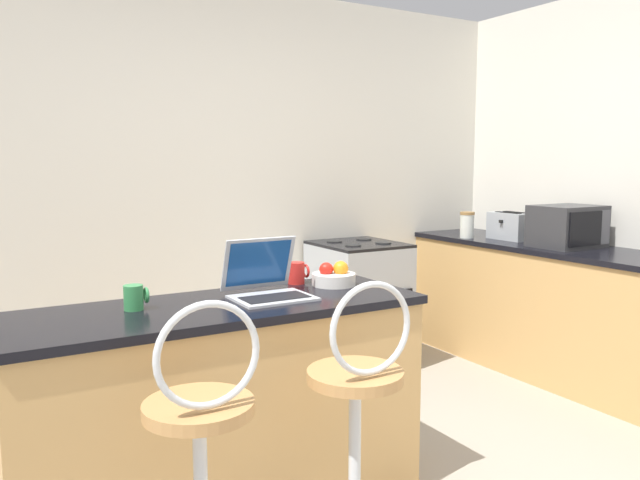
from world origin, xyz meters
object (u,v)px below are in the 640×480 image
(fruit_bowl, at_px, (334,276))
(storage_jar, at_px, (467,225))
(bar_stool_far, at_px, (358,434))
(stove_range, at_px, (358,305))
(toaster, at_px, (512,226))
(mug_green, at_px, (134,297))
(laptop, at_px, (266,282))
(microwave, at_px, (568,226))
(mug_red, at_px, (297,273))
(bar_stool_near, at_px, (202,474))

(fruit_bowl, relative_size, storage_jar, 1.04)
(bar_stool_far, xyz_separation_m, stove_range, (1.25, 1.87, -0.06))
(toaster, distance_m, stove_range, 1.27)
(storage_jar, bearing_deg, bar_stool_far, -141.03)
(mug_green, bearing_deg, toaster, 15.83)
(laptop, xyz_separation_m, stove_range, (1.31, 1.27, -0.51))
(microwave, height_order, fruit_bowl, microwave)
(laptop, distance_m, mug_red, 0.30)
(bar_stool_far, xyz_separation_m, fruit_bowl, (0.31, 0.67, 0.42))
(microwave, bearing_deg, storage_jar, 107.64)
(storage_jar, bearing_deg, fruit_bowl, -150.05)
(bar_stool_far, distance_m, stove_range, 2.25)
(bar_stool_near, height_order, mug_green, bar_stool_near)
(mug_green, distance_m, storage_jar, 2.91)
(bar_stool_near, xyz_separation_m, fruit_bowl, (0.88, 0.67, 0.42))
(bar_stool_far, height_order, storage_jar, storage_jar)
(stove_range, bearing_deg, storage_jar, -11.20)
(toaster, distance_m, fruit_bowl, 2.17)
(toaster, height_order, fruit_bowl, toaster)
(bar_stool_near, distance_m, mug_red, 1.17)
(laptop, bearing_deg, mug_green, 176.08)
(bar_stool_far, height_order, stove_range, bar_stool_far)
(stove_range, height_order, mug_red, mug_red)
(mug_red, distance_m, mug_green, 0.80)
(toaster, bearing_deg, fruit_bowl, -158.24)
(stove_range, bearing_deg, mug_green, -146.46)
(bar_stool_near, relative_size, storage_jar, 5.50)
(storage_jar, bearing_deg, toaster, -46.50)
(bar_stool_near, bearing_deg, stove_range, 45.80)
(toaster, relative_size, stove_range, 0.34)
(bar_stool_far, height_order, toaster, toaster)
(bar_stool_near, relative_size, bar_stool_far, 1.00)
(mug_green, bearing_deg, bar_stool_near, -87.22)
(mug_red, bearing_deg, microwave, 5.48)
(bar_stool_near, height_order, stove_range, bar_stool_near)
(bar_stool_near, xyz_separation_m, bar_stool_far, (0.57, 0.00, 0.00))
(stove_range, distance_m, fruit_bowl, 1.60)
(toaster, height_order, mug_green, toaster)
(bar_stool_near, xyz_separation_m, stove_range, (1.82, 1.87, -0.06))
(bar_stool_far, relative_size, stove_range, 1.18)
(bar_stool_far, bearing_deg, mug_green, 132.90)
(stove_range, bearing_deg, mug_red, -134.68)
(toaster, bearing_deg, mug_green, -164.17)
(mug_green, bearing_deg, storage_jar, 21.38)
(toaster, height_order, mug_red, toaster)
(storage_jar, bearing_deg, laptop, -153.16)
(mug_red, bearing_deg, bar_stool_near, -133.53)
(bar_stool_far, bearing_deg, bar_stool_near, 180.00)
(bar_stool_near, bearing_deg, laptop, 50.11)
(laptop, relative_size, stove_range, 0.36)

